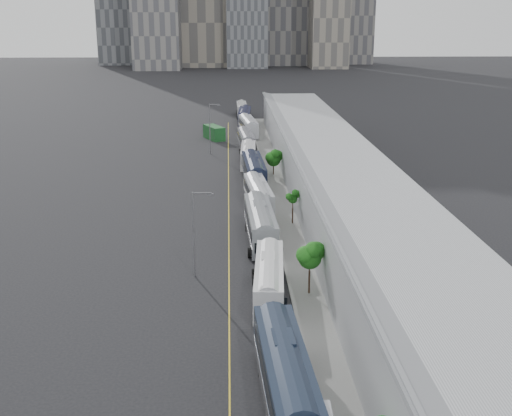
{
  "coord_description": "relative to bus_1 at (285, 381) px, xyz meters",
  "views": [
    {
      "loc": [
        -1.32,
        -17.78,
        24.09
      ],
      "look_at": [
        1.68,
        52.99,
        3.0
      ],
      "focal_mm": 45.0,
      "sensor_mm": 36.0,
      "label": 1
    }
  ],
  "objects": [
    {
      "name": "bus_3",
      "position": [
        -0.05,
        31.6,
        -0.02
      ],
      "size": [
        3.25,
        13.93,
        4.05
      ],
      "rotation": [
        0.0,
        0.0,
        0.03
      ],
      "color": "slate",
      "rests_on": "ground"
    },
    {
      "name": "tree_2",
      "position": [
        4.16,
        37.75,
        1.52
      ],
      "size": [
        1.13,
        1.13,
        3.93
      ],
      "color": "black",
      "rests_on": "ground"
    },
    {
      "name": "tree_3",
      "position": [
        3.59,
        62.96,
        1.2
      ],
      "size": [
        2.28,
        2.28,
        4.07
      ],
      "color": "black",
      "rests_on": "ground"
    },
    {
      "name": "bus_6",
      "position": [
        -0.21,
        70.0,
        -0.25
      ],
      "size": [
        2.96,
        12.07,
        3.5
      ],
      "rotation": [
        0.0,
        0.0,
        -0.05
      ],
      "color": "silver",
      "rests_on": "ground"
    },
    {
      "name": "bus_9",
      "position": [
        0.29,
        113.17,
        -0.1
      ],
      "size": [
        3.45,
        13.31,
        3.85
      ],
      "rotation": [
        0.0,
        0.0,
        -0.06
      ],
      "color": "#161833",
      "rests_on": "ground"
    },
    {
      "name": "suv",
      "position": [
        -7.03,
        103.41,
        -0.85
      ],
      "size": [
        4.53,
        6.89,
        1.76
      ],
      "primitive_type": "imported",
      "rotation": [
        0.0,
        0.0,
        0.28
      ],
      "color": "black",
      "rests_on": "ground"
    },
    {
      "name": "street_lamp_near",
      "position": [
        -6.69,
        21.8,
        3.19
      ],
      "size": [
        2.04,
        0.22,
        8.47
      ],
      "color": "#59595E",
      "rests_on": "ground"
    },
    {
      "name": "bus_10",
      "position": [
        -0.11,
        126.38,
        -0.25
      ],
      "size": [
        2.7,
        12.01,
        3.51
      ],
      "rotation": [
        0.0,
        0.0,
        0.0
      ],
      "color": "silver",
      "rests_on": "ground"
    },
    {
      "name": "sidewalk",
      "position": [
        6.93,
        36.72,
        -1.67
      ],
      "size": [
        10.0,
        170.0,
        0.12
      ],
      "primitive_type": "cube",
      "color": "gray",
      "rests_on": "ground"
    },
    {
      "name": "lane_line",
      "position": [
        -3.57,
        36.72,
        -1.72
      ],
      "size": [
        0.12,
        160.0,
        0.02
      ],
      "primitive_type": "cube",
      "color": "gold",
      "rests_on": "ground"
    },
    {
      "name": "shipping_container",
      "position": [
        -6.47,
        94.82,
        -0.35
      ],
      "size": [
        4.75,
        6.8,
        2.75
      ],
      "primitive_type": "cube",
      "rotation": [
        0.0,
        0.0,
        0.42
      ],
      "color": "#16491F",
      "rests_on": "ground"
    },
    {
      "name": "bus_1",
      "position": [
        0.0,
        0.0,
        0.0
      ],
      "size": [
        3.51,
        14.1,
        4.09
      ],
      "rotation": [
        0.0,
        0.0,
        0.05
      ],
      "color": "#151F31",
      "rests_on": "ground"
    },
    {
      "name": "bus_8",
      "position": [
        0.66,
        98.73,
        -0.08
      ],
      "size": [
        3.93,
        13.54,
        3.9
      ],
      "rotation": [
        0.0,
        0.0,
        0.09
      ],
      "color": "#B8BAC3",
      "rests_on": "ground"
    },
    {
      "name": "bus_7",
      "position": [
        -0.22,
        83.77,
        -0.23
      ],
      "size": [
        3.13,
        12.26,
        3.55
      ],
      "rotation": [
        0.0,
        0.0,
        0.06
      ],
      "color": "slate",
      "rests_on": "ground"
    },
    {
      "name": "tree_1",
      "position": [
        3.67,
        17.17,
        2.13
      ],
      "size": [
        2.12,
        2.12,
        4.95
      ],
      "color": "black",
      "rests_on": "ground"
    },
    {
      "name": "bus_4",
      "position": [
        0.31,
        44.08,
        -0.17
      ],
      "size": [
        3.54,
        12.76,
        3.68
      ],
      "rotation": [
        0.0,
        0.0,
        0.08
      ],
      "color": "#B3B6BE",
      "rests_on": "ground"
    },
    {
      "name": "street_lamp_far",
      "position": [
        -6.69,
        79.89,
        3.56
      ],
      "size": [
        2.04,
        0.22,
        9.18
      ],
      "color": "#59595E",
      "rests_on": "ground"
    },
    {
      "name": "bus_5",
      "position": [
        0.24,
        57.33,
        -0.02
      ],
      "size": [
        3.32,
        13.92,
        4.04
      ],
      "rotation": [
        0.0,
        0.0,
        0.04
      ],
      "color": "black",
      "rests_on": "ground"
    },
    {
      "name": "bus_2",
      "position": [
        -0.0,
        16.45,
        -0.21
      ],
      "size": [
        3.38,
        12.46,
        3.6
      ],
      "rotation": [
        0.0,
        0.0,
        -0.07
      ],
      "color": "silver",
      "rests_on": "ground"
    },
    {
      "name": "depot",
      "position": [
        10.92,
        36.72,
        1.79
      ],
      "size": [
        12.45,
        160.4,
        7.2
      ],
      "color": "gray",
      "rests_on": "ground"
    }
  ]
}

